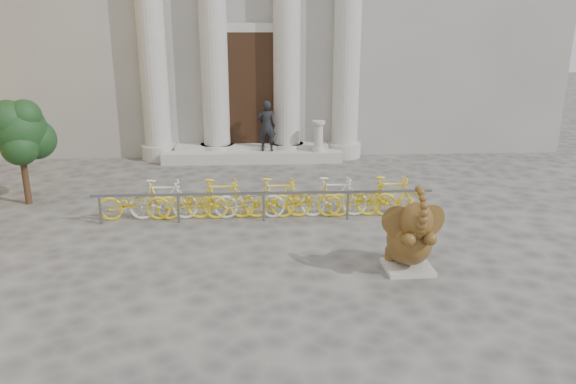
{
  "coord_description": "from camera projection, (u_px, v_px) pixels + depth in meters",
  "views": [
    {
      "loc": [
        0.22,
        -9.23,
        4.67
      ],
      "look_at": [
        0.83,
        2.19,
        1.1
      ],
      "focal_mm": 35.0,
      "sensor_mm": 36.0,
      "label": 1
    }
  ],
  "objects": [
    {
      "name": "balustrade_post",
      "position": [
        318.0,
        137.0,
        18.72
      ],
      "size": [
        0.42,
        0.42,
        1.03
      ],
      "color": "#A8A59E",
      "rests_on": "entrance_steps"
    },
    {
      "name": "elephant_statue",
      "position": [
        410.0,
        239.0,
        10.63
      ],
      "size": [
        1.2,
        1.34,
        1.79
      ],
      "rotation": [
        0.0,
        0.0,
        0.04
      ],
      "color": "#A8A59E",
      "rests_on": "ground"
    },
    {
      "name": "tree",
      "position": [
        20.0,
        132.0,
        14.11
      ],
      "size": [
        1.58,
        1.44,
        2.74
      ],
      "color": "#332114",
      "rests_on": "ground"
    },
    {
      "name": "pedestrian",
      "position": [
        267.0,
        126.0,
        18.68
      ],
      "size": [
        0.64,
        0.44,
        1.69
      ],
      "primitive_type": "imported",
      "rotation": [
        0.0,
        0.0,
        3.09
      ],
      "color": "black",
      "rests_on": "entrance_steps"
    },
    {
      "name": "bike_rack",
      "position": [
        263.0,
        198.0,
        13.53
      ],
      "size": [
        8.06,
        0.53,
        1.0
      ],
      "color": "slate",
      "rests_on": "ground"
    },
    {
      "name": "ground",
      "position": [
        249.0,
        286.0,
        10.18
      ],
      "size": [
        80.0,
        80.0,
        0.0
      ],
      "primitive_type": "plane",
      "color": "#474442",
      "rests_on": "ground"
    },
    {
      "name": "entrance_steps",
      "position": [
        252.0,
        155.0,
        19.09
      ],
      "size": [
        6.0,
        1.2,
        0.36
      ],
      "primitive_type": "cube",
      "color": "#A8A59E",
      "rests_on": "ground"
    }
  ]
}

